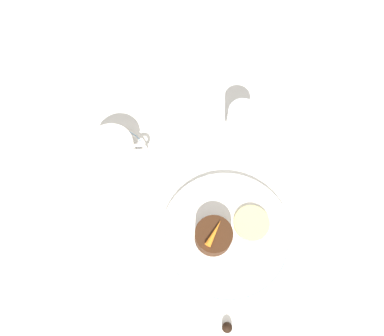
% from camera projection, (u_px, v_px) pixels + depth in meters
% --- Properties ---
extents(ground_plane, '(3.00, 3.00, 0.00)m').
position_uv_depth(ground_plane, '(225.00, 227.00, 0.77)').
color(ground_plane, white).
extents(dinner_plate, '(0.27, 0.27, 0.01)m').
position_uv_depth(dinner_plate, '(224.00, 236.00, 0.76)').
color(dinner_plate, white).
rests_on(dinner_plate, ground_plane).
extents(saucer, '(0.14, 0.14, 0.01)m').
position_uv_depth(saucer, '(116.00, 156.00, 0.83)').
color(saucer, white).
rests_on(saucer, ground_plane).
extents(coffee_cup, '(0.12, 0.10, 0.06)m').
position_uv_depth(coffee_cup, '(112.00, 149.00, 0.80)').
color(coffee_cup, white).
rests_on(coffee_cup, saucer).
extents(spoon, '(0.04, 0.10, 0.00)m').
position_uv_depth(spoon, '(135.00, 156.00, 0.82)').
color(spoon, silver).
rests_on(spoon, saucer).
extents(wine_glass, '(0.07, 0.07, 0.11)m').
position_uv_depth(wine_glass, '(241.00, 121.00, 0.79)').
color(wine_glass, silver).
rests_on(wine_glass, ground_plane).
extents(fork, '(0.03, 0.20, 0.01)m').
position_uv_depth(fork, '(315.00, 213.00, 0.78)').
color(fork, silver).
rests_on(fork, ground_plane).
extents(dessert_cake, '(0.07, 0.07, 0.04)m').
position_uv_depth(dessert_cake, '(213.00, 236.00, 0.73)').
color(dessert_cake, '#381E0F').
rests_on(dessert_cake, dinner_plate).
extents(carrot_garnish, '(0.04, 0.05, 0.01)m').
position_uv_depth(carrot_garnish, '(214.00, 233.00, 0.71)').
color(carrot_garnish, orange).
rests_on(carrot_garnish, dessert_cake).
extents(pineapple_slice, '(0.07, 0.07, 0.01)m').
position_uv_depth(pineapple_slice, '(251.00, 221.00, 0.76)').
color(pineapple_slice, '#EFE075').
rests_on(pineapple_slice, dinner_plate).
extents(chocolate_truffle, '(0.02, 0.02, 0.02)m').
position_uv_depth(chocolate_truffle, '(227.00, 327.00, 0.69)').
color(chocolate_truffle, black).
rests_on(chocolate_truffle, ground_plane).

